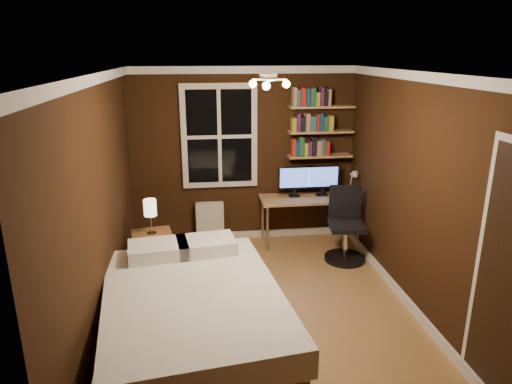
{
  "coord_description": "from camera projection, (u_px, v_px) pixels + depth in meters",
  "views": [
    {
      "loc": [
        -0.65,
        -4.27,
        2.68
      ],
      "look_at": [
        -0.04,
        0.45,
        1.22
      ],
      "focal_mm": 32.0,
      "sensor_mm": 36.0,
      "label": 1
    }
  ],
  "objects": [
    {
      "name": "floor",
      "position": [
        265.0,
        312.0,
        4.91
      ],
      "size": [
        4.2,
        4.2,
        0.0
      ],
      "primitive_type": "plane",
      "color": "olive",
      "rests_on": "ground"
    },
    {
      "name": "wall_back",
      "position": [
        244.0,
        156.0,
        6.54
      ],
      "size": [
        3.2,
        0.04,
        2.5
      ],
      "primitive_type": "cube",
      "color": "black",
      "rests_on": "ground"
    },
    {
      "name": "wall_left",
      "position": [
        100.0,
        209.0,
        4.35
      ],
      "size": [
        0.04,
        4.2,
        2.5
      ],
      "primitive_type": "cube",
      "color": "black",
      "rests_on": "ground"
    },
    {
      "name": "wall_right",
      "position": [
        418.0,
        196.0,
        4.74
      ],
      "size": [
        0.04,
        4.2,
        2.5
      ],
      "primitive_type": "cube",
      "color": "black",
      "rests_on": "ground"
    },
    {
      "name": "ceiling",
      "position": [
        267.0,
        73.0,
        4.18
      ],
      "size": [
        3.2,
        4.2,
        0.02
      ],
      "primitive_type": "cube",
      "color": "white",
      "rests_on": "wall_back"
    },
    {
      "name": "window",
      "position": [
        219.0,
        136.0,
        6.37
      ],
      "size": [
        1.06,
        0.06,
        1.46
      ],
      "primitive_type": "cube",
      "color": "silver",
      "rests_on": "wall_back"
    },
    {
      "name": "door",
      "position": [
        512.0,
        288.0,
        3.34
      ],
      "size": [
        0.03,
        0.82,
        2.05
      ],
      "primitive_type": null,
      "color": "black",
      "rests_on": "ground"
    },
    {
      "name": "ceiling_fixture",
      "position": [
        268.0,
        85.0,
        4.11
      ],
      "size": [
        0.44,
        0.44,
        0.18
      ],
      "primitive_type": null,
      "color": "beige",
      "rests_on": "ceiling"
    },
    {
      "name": "bookshelf_lower",
      "position": [
        320.0,
        156.0,
        6.56
      ],
      "size": [
        0.92,
        0.22,
        0.03
      ],
      "primitive_type": "cube",
      "color": "#A77851",
      "rests_on": "wall_back"
    },
    {
      "name": "books_row_lower",
      "position": [
        320.0,
        147.0,
        6.52
      ],
      "size": [
        0.54,
        0.16,
        0.23
      ],
      "primitive_type": null,
      "color": "maroon",
      "rests_on": "bookshelf_lower"
    },
    {
      "name": "bookshelf_middle",
      "position": [
        321.0,
        132.0,
        6.45
      ],
      "size": [
        0.92,
        0.22,
        0.03
      ],
      "primitive_type": "cube",
      "color": "#A77851",
      "rests_on": "wall_back"
    },
    {
      "name": "books_row_middle",
      "position": [
        321.0,
        123.0,
        6.41
      ],
      "size": [
        0.54,
        0.16,
        0.23
      ],
      "primitive_type": null,
      "color": "navy",
      "rests_on": "bookshelf_middle"
    },
    {
      "name": "bookshelf_upper",
      "position": [
        322.0,
        107.0,
        6.35
      ],
      "size": [
        0.92,
        0.22,
        0.03
      ],
      "primitive_type": "cube",
      "color": "#A77851",
      "rests_on": "wall_back"
    },
    {
      "name": "books_row_upper",
      "position": [
        322.0,
        97.0,
        6.31
      ],
      "size": [
        0.54,
        0.16,
        0.23
      ],
      "primitive_type": null,
      "color": "#235233",
      "rests_on": "bookshelf_upper"
    },
    {
      "name": "bed",
      "position": [
        193.0,
        316.0,
        4.26
      ],
      "size": [
        1.85,
        2.38,
        0.74
      ],
      "rotation": [
        0.0,
        0.0,
        0.13
      ],
      "color": "brown",
      "rests_on": "ground"
    },
    {
      "name": "nightstand",
      "position": [
        154.0,
        256.0,
        5.57
      ],
      "size": [
        0.54,
        0.54,
        0.58
      ],
      "primitive_type": "cube",
      "rotation": [
        0.0,
        0.0,
        0.17
      ],
      "color": "brown",
      "rests_on": "ground"
    },
    {
      "name": "bedside_lamp",
      "position": [
        151.0,
        217.0,
        5.42
      ],
      "size": [
        0.15,
        0.15,
        0.44
      ],
      "primitive_type": null,
      "color": "silver",
      "rests_on": "nightstand"
    },
    {
      "name": "radiator",
      "position": [
        210.0,
        222.0,
        6.65
      ],
      "size": [
        0.4,
        0.14,
        0.6
      ],
      "primitive_type": "cube",
      "color": "silver",
      "rests_on": "ground"
    },
    {
      "name": "desk",
      "position": [
        310.0,
        201.0,
        6.56
      ],
      "size": [
        1.44,
        0.54,
        0.68
      ],
      "color": "#A77851",
      "rests_on": "ground"
    },
    {
      "name": "monitor_left",
      "position": [
        295.0,
        181.0,
        6.52
      ],
      "size": [
        0.48,
        0.12,
        0.45
      ],
      "primitive_type": null,
      "color": "black",
      "rests_on": "desk"
    },
    {
      "name": "monitor_right",
      "position": [
        323.0,
        180.0,
        6.57
      ],
      "size": [
        0.48,
        0.12,
        0.45
      ],
      "primitive_type": null,
      "color": "black",
      "rests_on": "desk"
    },
    {
      "name": "desk_lamp",
      "position": [
        352.0,
        183.0,
        6.45
      ],
      "size": [
        0.14,
        0.32,
        0.44
      ],
      "primitive_type": null,
      "color": "silver",
      "rests_on": "desk"
    },
    {
      "name": "office_chair",
      "position": [
        345.0,
        233.0,
        6.08
      ],
      "size": [
        0.55,
        0.55,
        0.99
      ],
      "rotation": [
        0.0,
        0.0,
        -0.13
      ],
      "color": "black",
      "rests_on": "ground"
    }
  ]
}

